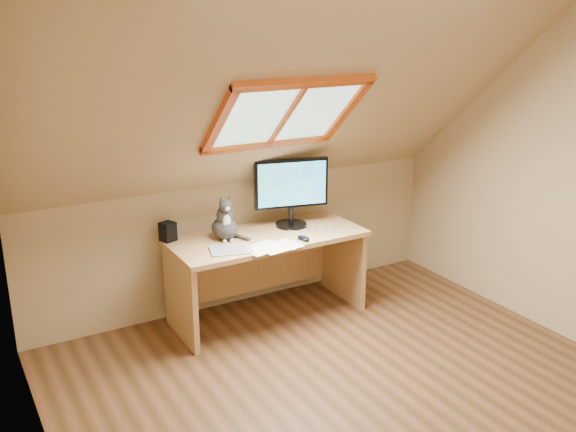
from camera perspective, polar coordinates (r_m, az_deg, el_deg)
ground at (r=4.05m, az=7.48°, el=-16.50°), size 3.50×3.50×0.00m
room_shell at (r=3.38m, az=9.40°, el=3.19°), size 3.52×3.52×2.41m
desk at (r=4.93m, az=-2.22°, el=-3.81°), size 1.46×0.64×0.67m
monitor at (r=4.91m, az=0.30°, el=2.49°), size 0.57×0.24×0.53m
cat at (r=4.70m, az=-5.64°, el=-0.64°), size 0.22×0.25×0.34m
desk_speaker at (r=4.74m, az=-10.63°, el=-1.37°), size 0.12×0.12×0.14m
graphics_tablet at (r=4.51m, az=-5.08°, el=-3.01°), size 0.33×0.28×0.01m
mouse at (r=4.68m, az=1.38°, el=-1.99°), size 0.08×0.12×0.03m
papers at (r=4.55m, az=-1.12°, el=-2.77°), size 0.35×0.30×0.01m
cables at (r=4.85m, az=2.11°, el=-1.43°), size 0.51×0.26×0.01m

